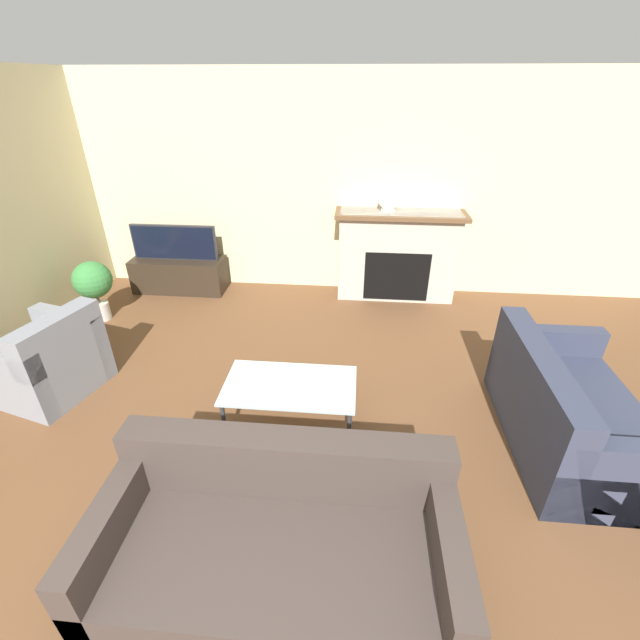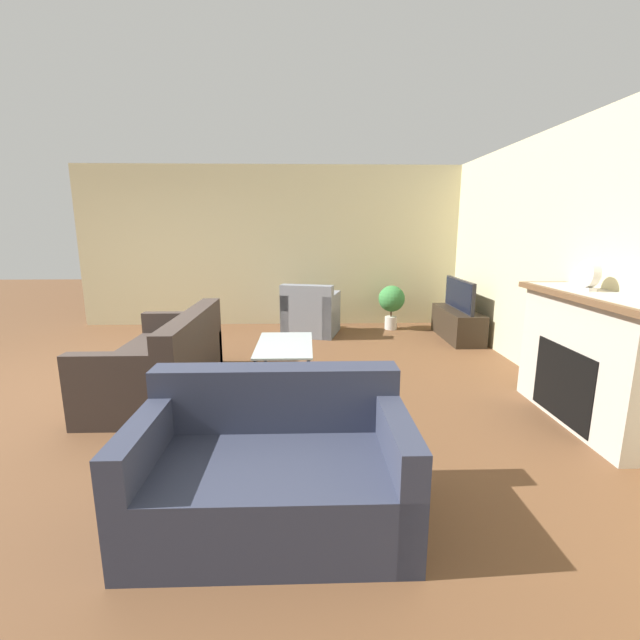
{
  "view_description": "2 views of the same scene",
  "coord_description": "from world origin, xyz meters",
  "px_view_note": "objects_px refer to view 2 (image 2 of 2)",
  "views": [
    {
      "loc": [
        0.56,
        -0.52,
        2.56
      ],
      "look_at": [
        0.26,
        2.69,
        0.73
      ],
      "focal_mm": 24.0,
      "sensor_mm": 36.0,
      "label": 1
    },
    {
      "loc": [
        4.47,
        2.37,
        1.66
      ],
      "look_at": [
        0.3,
        2.5,
        0.76
      ],
      "focal_mm": 24.0,
      "sensor_mm": 36.0,
      "label": 2
    }
  ],
  "objects_px": {
    "armchair_by_window": "(311,315)",
    "coffee_table": "(285,348)",
    "couch_loveseat": "(274,471)",
    "couch_sectional": "(164,364)",
    "potted_plant": "(392,301)",
    "tv": "(459,294)",
    "mantel_clock": "(588,274)"
  },
  "relations": [
    {
      "from": "coffee_table",
      "to": "potted_plant",
      "type": "distance_m",
      "value": 3.06
    },
    {
      "from": "coffee_table",
      "to": "potted_plant",
      "type": "height_order",
      "value": "potted_plant"
    },
    {
      "from": "armchair_by_window",
      "to": "coffee_table",
      "type": "distance_m",
      "value": 2.3
    },
    {
      "from": "couch_loveseat",
      "to": "armchair_by_window",
      "type": "distance_m",
      "value": 4.45
    },
    {
      "from": "tv",
      "to": "couch_loveseat",
      "type": "distance_m",
      "value": 4.81
    },
    {
      "from": "couch_loveseat",
      "to": "coffee_table",
      "type": "relative_size",
      "value": 1.46
    },
    {
      "from": "couch_loveseat",
      "to": "tv",
      "type": "bearing_deg",
      "value": 58.59
    },
    {
      "from": "couch_loveseat",
      "to": "mantel_clock",
      "type": "distance_m",
      "value": 3.08
    },
    {
      "from": "tv",
      "to": "potted_plant",
      "type": "distance_m",
      "value": 1.13
    },
    {
      "from": "coffee_table",
      "to": "mantel_clock",
      "type": "height_order",
      "value": "mantel_clock"
    },
    {
      "from": "couch_sectional",
      "to": "couch_loveseat",
      "type": "distance_m",
      "value": 2.41
    },
    {
      "from": "potted_plant",
      "to": "coffee_table",
      "type": "bearing_deg",
      "value": -32.59
    },
    {
      "from": "couch_loveseat",
      "to": "mantel_clock",
      "type": "bearing_deg",
      "value": 27.22
    },
    {
      "from": "tv",
      "to": "couch_loveseat",
      "type": "height_order",
      "value": "tv"
    },
    {
      "from": "tv",
      "to": "couch_sectional",
      "type": "bearing_deg",
      "value": -61.56
    },
    {
      "from": "couch_sectional",
      "to": "armchair_by_window",
      "type": "bearing_deg",
      "value": 147.32
    },
    {
      "from": "mantel_clock",
      "to": "coffee_table",
      "type": "bearing_deg",
      "value": -107.58
    },
    {
      "from": "couch_sectional",
      "to": "coffee_table",
      "type": "height_order",
      "value": "couch_sectional"
    },
    {
      "from": "armchair_by_window",
      "to": "couch_sectional",
      "type": "bearing_deg",
      "value": 72.03
    },
    {
      "from": "couch_sectional",
      "to": "couch_loveseat",
      "type": "height_order",
      "value": "same"
    },
    {
      "from": "couch_sectional",
      "to": "coffee_table",
      "type": "bearing_deg",
      "value": 95.78
    },
    {
      "from": "potted_plant",
      "to": "mantel_clock",
      "type": "distance_m",
      "value": 3.64
    },
    {
      "from": "tv",
      "to": "couch_loveseat",
      "type": "relative_size",
      "value": 0.74
    },
    {
      "from": "tv",
      "to": "couch_sectional",
      "type": "xyz_separation_m",
      "value": [
        2.05,
        -3.78,
        -0.4
      ]
    },
    {
      "from": "potted_plant",
      "to": "mantel_clock",
      "type": "relative_size",
      "value": 2.78
    },
    {
      "from": "couch_sectional",
      "to": "potted_plant",
      "type": "height_order",
      "value": "couch_sectional"
    },
    {
      "from": "armchair_by_window",
      "to": "potted_plant",
      "type": "bearing_deg",
      "value": -152.61
    },
    {
      "from": "coffee_table",
      "to": "mantel_clock",
      "type": "bearing_deg",
      "value": 72.42
    },
    {
      "from": "couch_sectional",
      "to": "couch_loveseat",
      "type": "bearing_deg",
      "value": 32.15
    },
    {
      "from": "coffee_table",
      "to": "couch_sectional",
      "type": "bearing_deg",
      "value": -84.22
    },
    {
      "from": "couch_sectional",
      "to": "tv",
      "type": "bearing_deg",
      "value": 118.44
    },
    {
      "from": "mantel_clock",
      "to": "couch_loveseat",
      "type": "bearing_deg",
      "value": -62.78
    }
  ]
}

